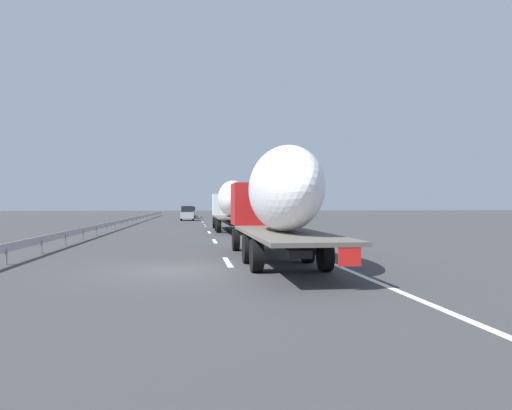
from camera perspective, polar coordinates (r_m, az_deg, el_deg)
ground_plane at (r=56.18m, az=-7.89°, el=-2.15°), size 260.00×260.00×0.00m
lane_stripe_0 at (r=18.30m, az=-3.29°, el=-6.59°), size 3.20×0.20×0.01m
lane_stripe_1 at (r=28.74m, az=-4.79°, el=-4.19°), size 3.20×0.20×0.01m
lane_stripe_2 at (r=38.18m, az=-5.43°, el=-3.15°), size 3.20×0.20×0.01m
lane_stripe_3 at (r=49.94m, az=-5.89°, el=-2.41°), size 3.20×0.20×0.01m
lane_stripe_4 at (r=51.55m, az=-5.94°, el=-2.34°), size 3.20×0.20×0.01m
lane_stripe_5 at (r=61.24m, az=-6.17°, el=-1.97°), size 3.20×0.20×0.01m
lane_stripe_6 at (r=67.32m, az=-6.28°, el=-1.79°), size 3.20×0.20×0.01m
lane_stripe_7 at (r=88.68m, az=-6.54°, el=-1.36°), size 3.20×0.20×0.01m
lane_stripe_8 at (r=93.31m, az=-6.58°, el=-1.29°), size 3.20×0.20×0.01m
edge_line_right at (r=61.38m, az=-2.71°, el=-1.96°), size 110.00×0.20×0.01m
truck_lead at (r=39.90m, az=-2.93°, el=0.32°), size 13.86×2.55×4.01m
truck_trailing at (r=18.13m, az=2.45°, el=0.88°), size 13.71×2.55×4.11m
car_blue_sedan at (r=79.04m, az=-7.74°, el=-0.84°), size 4.77×1.90×1.88m
car_silver_hatch at (r=67.22m, az=-7.95°, el=-0.96°), size 4.33×1.79×1.96m
car_red_compact at (r=101.99m, az=-7.71°, el=-0.67°), size 4.77×1.73×1.78m
car_yellow_coupe at (r=88.33m, az=-7.57°, el=-0.78°), size 4.36×1.85×1.77m
road_sign at (r=60.79m, az=-1.53°, el=0.08°), size 0.10×0.90×3.16m
tree_0 at (r=93.76m, az=-0.64°, el=1.27°), size 3.59×3.59×6.83m
tree_1 at (r=65.38m, az=3.15°, el=1.59°), size 3.04×3.04×6.12m
tree_2 at (r=85.22m, az=0.37°, el=1.66°), size 3.23×3.23×7.46m
tree_3 at (r=98.77m, az=-0.47°, el=1.57°), size 3.24×3.24×7.67m
tree_4 at (r=78.13m, az=0.83°, el=1.55°), size 3.79×3.79×7.15m
guardrail_median at (r=59.51m, az=-13.66°, el=-1.47°), size 94.00×0.10×0.76m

